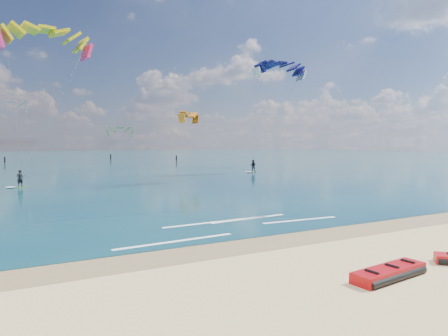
% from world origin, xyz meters
% --- Properties ---
extents(ground, '(320.00, 320.00, 0.00)m').
position_xyz_m(ground, '(0.00, 40.00, 0.00)').
color(ground, tan).
rests_on(ground, ground).
extents(wet_sand_strip, '(320.00, 2.40, 0.01)m').
position_xyz_m(wet_sand_strip, '(0.00, 3.00, 0.00)').
color(wet_sand_strip, brown).
rests_on(wet_sand_strip, ground).
extents(sea, '(320.00, 200.00, 0.04)m').
position_xyz_m(sea, '(0.00, 104.00, 0.02)').
color(sea, '#0B293C').
rests_on(sea, ground).
extents(packed_kite_left, '(3.43, 1.53, 0.43)m').
position_xyz_m(packed_kite_left, '(2.00, -2.83, 0.00)').
color(packed_kite_left, '#AB090C').
rests_on(packed_kite_left, ground).
extents(kitesurfer_main, '(8.75, 9.24, 15.55)m').
position_xyz_m(kitesurfer_main, '(-7.36, 29.02, 7.96)').
color(kitesurfer_main, '#BAEE1C').
rests_on(kitesurfer_main, sea).
extents(kitesurfer_far, '(9.98, 4.39, 17.62)m').
position_xyz_m(kitesurfer_far, '(24.39, 37.51, 9.60)').
color(kitesurfer_far, '#AECA1E').
rests_on(kitesurfer_far, sea).
extents(shoreline_foam, '(13.53, 3.63, 0.01)m').
position_xyz_m(shoreline_foam, '(1.59, 6.89, 0.04)').
color(shoreline_foam, white).
rests_on(shoreline_foam, ground).
extents(distant_kites, '(74.53, 36.72, 12.69)m').
position_xyz_m(distant_kites, '(-8.86, 78.92, 5.49)').
color(distant_kites, '#E443B2').
rests_on(distant_kites, ground).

